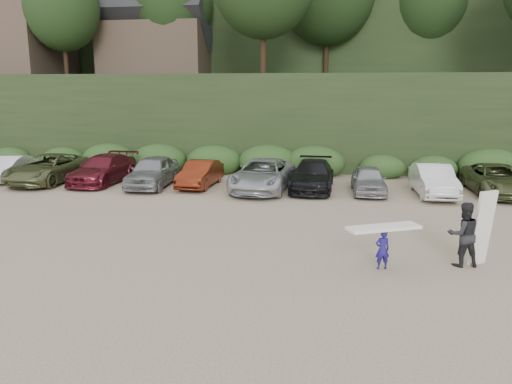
# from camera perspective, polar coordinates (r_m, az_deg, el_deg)

# --- Properties ---
(ground) EXTENTS (120.00, 120.00, 0.00)m
(ground) POSITION_cam_1_polar(r_m,az_deg,el_deg) (16.13, 1.67, -6.80)
(ground) COLOR tan
(ground) RESTS_ON ground
(hillside_backdrop) EXTENTS (90.00, 41.50, 28.00)m
(hillside_backdrop) POSITION_cam_1_polar(r_m,az_deg,el_deg) (51.49, 6.74, 18.53)
(hillside_backdrop) COLOR black
(hillside_backdrop) RESTS_ON ground
(parked_cars) EXTENTS (39.72, 6.37, 1.64)m
(parked_cars) POSITION_cam_1_polar(r_m,az_deg,el_deg) (25.60, 3.84, 1.94)
(parked_cars) COLOR #9F9EA3
(parked_cars) RESTS_ON ground
(child_surfer) EXTENTS (2.20, 1.45, 1.29)m
(child_surfer) POSITION_cam_1_polar(r_m,az_deg,el_deg) (14.81, 14.30, -5.33)
(child_surfer) COLOR navy
(child_surfer) RESTS_ON ground
(adult_surfer) EXTENTS (1.44, 0.91, 2.27)m
(adult_surfer) POSITION_cam_1_polar(r_m,az_deg,el_deg) (15.82, 22.78, -4.42)
(adult_surfer) COLOR black
(adult_surfer) RESTS_ON ground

